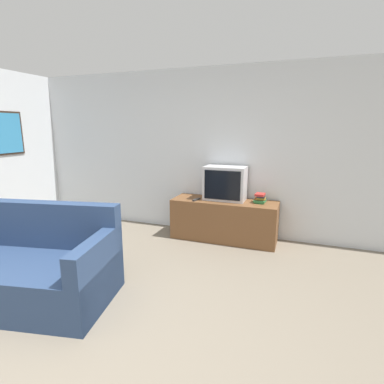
% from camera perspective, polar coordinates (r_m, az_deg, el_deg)
% --- Properties ---
extents(ground_plane, '(14.00, 14.00, 0.00)m').
position_cam_1_polar(ground_plane, '(2.79, -21.32, -26.35)').
color(ground_plane, '#756B5B').
extents(wall_back, '(9.00, 0.06, 2.60)m').
position_cam_1_polar(wall_back, '(4.87, 1.75, 7.55)').
color(wall_back, silver).
rests_on(wall_back, ground_plane).
extents(tv_stand, '(1.59, 0.52, 0.61)m').
position_cam_1_polar(tv_stand, '(4.63, 6.13, -5.31)').
color(tv_stand, brown).
rests_on(tv_stand, ground_plane).
extents(television, '(0.62, 0.38, 0.51)m').
position_cam_1_polar(television, '(4.57, 6.35, 1.70)').
color(television, silver).
rests_on(television, tv_stand).
extents(couch, '(2.31, 1.32, 0.92)m').
position_cam_1_polar(couch, '(3.66, -31.82, -12.18)').
color(couch, navy).
rests_on(couch, ground_plane).
extents(book_stack, '(0.16, 0.22, 0.14)m').
position_cam_1_polar(book_stack, '(4.49, 12.88, -1.21)').
color(book_stack, '#2D753D').
rests_on(book_stack, tv_stand).
extents(remote_on_stand, '(0.08, 0.18, 0.02)m').
position_cam_1_polar(remote_on_stand, '(4.53, 0.83, -1.44)').
color(remote_on_stand, '#2D2D2D').
rests_on(remote_on_stand, tv_stand).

